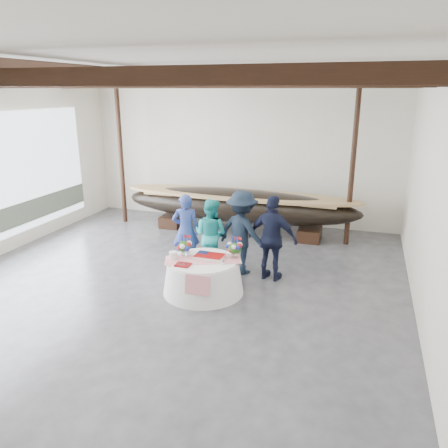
% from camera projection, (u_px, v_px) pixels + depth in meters
% --- Properties ---
extents(floor, '(10.00, 12.00, 0.01)m').
position_uv_depth(floor, '(159.00, 298.00, 9.05)').
color(floor, '#3D3D42').
rests_on(floor, ground).
extents(wall_back, '(10.00, 0.02, 4.50)m').
position_uv_depth(wall_back, '(240.00, 152.00, 13.83)').
color(wall_back, silver).
rests_on(wall_back, ground).
extents(wall_right, '(0.02, 12.00, 4.50)m').
position_uv_depth(wall_right, '(438.00, 214.00, 6.89)').
color(wall_right, silver).
rests_on(wall_right, ground).
extents(ceiling, '(10.00, 12.00, 0.01)m').
position_uv_depth(ceiling, '(147.00, 68.00, 7.72)').
color(ceiling, white).
rests_on(ceiling, wall_back).
extents(pavilion_structure, '(9.80, 11.76, 4.50)m').
position_uv_depth(pavilion_structure, '(168.00, 96.00, 8.59)').
color(pavilion_structure, black).
rests_on(pavilion_structure, ground).
extents(longboat_display, '(7.14, 1.43, 1.34)m').
position_uv_depth(longboat_display, '(238.00, 205.00, 12.90)').
color(longboat_display, black).
rests_on(longboat_display, ground).
extents(banquet_table, '(1.70, 1.70, 0.73)m').
position_uv_depth(banquet_table, '(203.00, 276.00, 9.21)').
color(banquet_table, silver).
rests_on(banquet_table, ground).
extents(tabletop_items, '(1.66, 1.11, 0.40)m').
position_uv_depth(tabletop_items, '(205.00, 250.00, 9.21)').
color(tabletop_items, red).
rests_on(tabletop_items, banquet_table).
extents(guest_woman_blue, '(0.76, 0.62, 1.79)m').
position_uv_depth(guest_woman_blue, '(186.00, 230.00, 10.48)').
color(guest_woman_blue, navy).
rests_on(guest_woman_blue, ground).
extents(guest_woman_teal, '(0.94, 0.79, 1.73)m').
position_uv_depth(guest_woman_teal, '(211.00, 234.00, 10.28)').
color(guest_woman_teal, teal).
rests_on(guest_woman_teal, ground).
extents(guest_man_left, '(1.44, 1.13, 1.96)m').
position_uv_depth(guest_man_left, '(242.00, 233.00, 10.04)').
color(guest_man_left, black).
rests_on(guest_man_left, ground).
extents(guest_man_right, '(1.21, 0.69, 1.95)m').
position_uv_depth(guest_man_right, '(273.00, 238.00, 9.67)').
color(guest_man_right, black).
rests_on(guest_man_right, ground).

